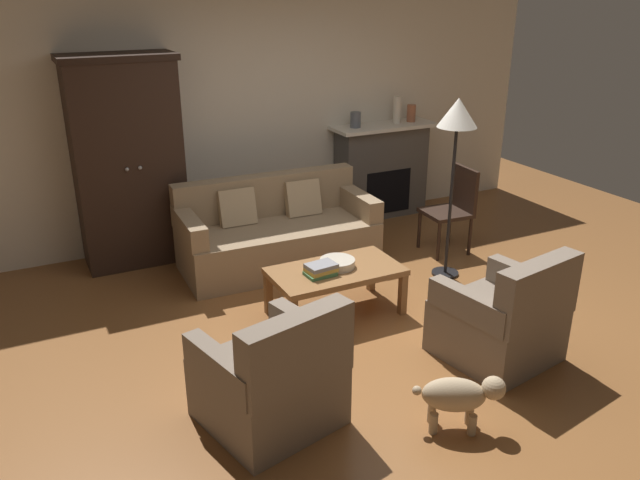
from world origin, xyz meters
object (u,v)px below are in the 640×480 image
(coffee_table, at_px, (336,275))
(mantel_vase_cream, at_px, (397,110))
(floor_lamp, at_px, (457,124))
(dog, at_px, (459,395))
(fruit_bowl, at_px, (337,263))
(mantel_vase_slate, at_px, (355,120))
(side_chair_wooden, at_px, (454,204))
(fireplace, at_px, (381,170))
(armoire, at_px, (128,162))
(book_stack, at_px, (321,270))
(armchair_near_left, at_px, (272,381))
(couch, at_px, (276,234))
(mantel_vase_terracotta, at_px, (411,113))
(armchair_near_right, at_px, (503,320))

(coffee_table, xyz_separation_m, mantel_vase_cream, (1.86, 1.99, 0.91))
(floor_lamp, xyz_separation_m, dog, (-1.36, -1.92, -1.23))
(fruit_bowl, relative_size, mantel_vase_slate, 1.71)
(side_chair_wooden, bearing_deg, floor_lamp, -131.67)
(mantel_vase_slate, height_order, floor_lamp, floor_lamp)
(fireplace, distance_m, armoire, 2.99)
(armoire, distance_m, floor_lamp, 3.15)
(fireplace, bearing_deg, floor_lamp, -100.95)
(book_stack, bearing_deg, mantel_vase_slate, 54.34)
(mantel_vase_cream, bearing_deg, armchair_near_left, -133.02)
(mantel_vase_slate, relative_size, floor_lamp, 0.10)
(couch, xyz_separation_m, fruit_bowl, (0.07, -1.16, 0.14))
(mantel_vase_cream, height_order, mantel_vase_terracotta, mantel_vase_cream)
(mantel_vase_slate, bearing_deg, armchair_near_right, -99.26)
(couch, bearing_deg, side_chair_wooden, -15.28)
(fruit_bowl, relative_size, mantel_vase_cream, 0.95)
(mantel_vase_terracotta, distance_m, armchair_near_right, 3.53)
(armoire, height_order, couch, armoire)
(mantel_vase_terracotta, bearing_deg, mantel_vase_cream, 180.00)
(couch, relative_size, fruit_bowl, 6.52)
(fruit_bowl, distance_m, book_stack, 0.22)
(coffee_table, xyz_separation_m, armchair_near_left, (-1.04, -1.12, -0.05))
(book_stack, relative_size, floor_lamp, 0.16)
(book_stack, height_order, armchair_near_right, armchair_near_right)
(mantel_vase_cream, xyz_separation_m, side_chair_wooden, (-0.10, -1.29, -0.76))
(couch, distance_m, mantel_vase_terracotta, 2.42)
(mantel_vase_slate, bearing_deg, armoire, -178.66)
(dog, bearing_deg, mantel_vase_terracotta, 60.54)
(mantel_vase_slate, height_order, dog, mantel_vase_slate)
(armchair_near_right, distance_m, floor_lamp, 1.90)
(coffee_table, relative_size, floor_lamp, 0.64)
(fruit_bowl, height_order, book_stack, book_stack)
(couch, relative_size, floor_lamp, 1.14)
(fireplace, bearing_deg, coffee_table, -129.90)
(couch, bearing_deg, armoire, 149.26)
(fireplace, bearing_deg, couch, -154.66)
(armchair_near_left, relative_size, floor_lamp, 0.54)
(fireplace, distance_m, book_stack, 2.77)
(armchair_near_right, bearing_deg, dog, -146.93)
(mantel_vase_terracotta, bearing_deg, dog, -119.46)
(dog, bearing_deg, couch, 90.26)
(fireplace, relative_size, couch, 0.65)
(fireplace, bearing_deg, mantel_vase_terracotta, -2.70)
(armoire, distance_m, armchair_near_left, 3.14)
(couch, bearing_deg, book_stack, -95.94)
(side_chair_wooden, xyz_separation_m, floor_lamp, (-0.43, -0.48, 0.97))
(armoire, height_order, fruit_bowl, armoire)
(mantel_vase_slate, xyz_separation_m, armchair_near_left, (-2.34, -3.11, -0.89))
(mantel_vase_slate, bearing_deg, fireplace, 2.70)
(dog, bearing_deg, armoire, 108.99)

